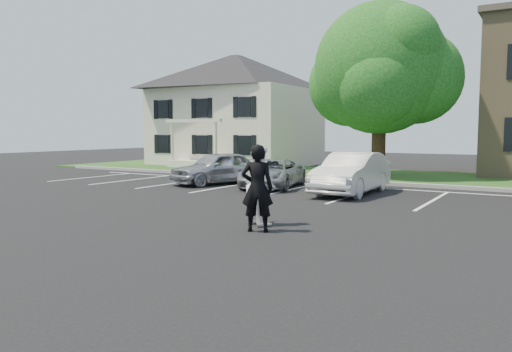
{
  "coord_description": "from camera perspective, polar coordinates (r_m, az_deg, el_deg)",
  "views": [
    {
      "loc": [
        6.27,
        -9.44,
        2.34
      ],
      "look_at": [
        0.0,
        1.0,
        1.25
      ],
      "focal_mm": 35.0,
      "sensor_mm": 36.0,
      "label": 1
    }
  ],
  "objects": [
    {
      "name": "ground_plane",
      "position": [
        11.57,
        -2.57,
        -6.56
      ],
      "size": [
        90.0,
        90.0,
        0.0
      ],
      "primitive_type": "plane",
      "color": "black",
      "rests_on": "ground"
    },
    {
      "name": "curb",
      "position": [
        22.45,
        14.61,
        -0.84
      ],
      "size": [
        40.0,
        0.3,
        0.15
      ],
      "primitive_type": "cube",
      "color": "gray",
      "rests_on": "ground"
    },
    {
      "name": "grass_strip",
      "position": [
        26.3,
        17.07,
        -0.12
      ],
      "size": [
        44.0,
        8.0,
        0.08
      ],
      "primitive_type": "cube",
      "color": "#235119",
      "rests_on": "ground"
    },
    {
      "name": "stall_lines",
      "position": [
        19.17,
        16.04,
        -2.08
      ],
      "size": [
        34.0,
        5.36,
        0.01
      ],
      "color": "white",
      "rests_on": "ground"
    },
    {
      "name": "house",
      "position": [
        35.2,
        -2.27,
        7.54
      ],
      "size": [
        10.3,
        9.22,
        7.6
      ],
      "color": "beige",
      "rests_on": "ground"
    },
    {
      "name": "tree",
      "position": [
        26.44,
        14.26,
        11.5
      ],
      "size": [
        7.8,
        7.2,
        8.8
      ],
      "color": "black",
      "rests_on": "ground"
    },
    {
      "name": "man_black_suit",
      "position": [
        11.61,
        0.15,
        -1.39
      ],
      "size": [
        0.88,
        0.76,
        2.05
      ],
      "primitive_type": "imported",
      "rotation": [
        0.0,
        0.0,
        3.58
      ],
      "color": "black",
      "rests_on": "ground"
    },
    {
      "name": "man_white_shirt",
      "position": [
        12.51,
        0.31,
        -1.04
      ],
      "size": [
        1.21,
        1.12,
        2.0
      ],
      "primitive_type": "imported",
      "rotation": [
        0.0,
        0.0,
        2.65
      ],
      "color": "white",
      "rests_on": "ground"
    },
    {
      "name": "car_silver_west",
      "position": [
        22.26,
        -4.45,
        0.96
      ],
      "size": [
        3.11,
        4.62,
        1.46
      ],
      "primitive_type": "imported",
      "rotation": [
        0.0,
        0.0,
        -0.36
      ],
      "color": "#B7B7BC",
      "rests_on": "ground"
    },
    {
      "name": "car_silver_minivan",
      "position": [
        20.8,
        1.89,
        0.3
      ],
      "size": [
        2.82,
        4.6,
        1.19
      ],
      "primitive_type": "imported",
      "rotation": [
        0.0,
        0.0,
        0.21
      ],
      "color": "#9EA1A6",
      "rests_on": "ground"
    },
    {
      "name": "car_white_sedan",
      "position": [
        19.05,
        10.87,
        0.32
      ],
      "size": [
        1.69,
        4.74,
        1.56
      ],
      "primitive_type": "imported",
      "rotation": [
        0.0,
        0.0,
        0.01
      ],
      "color": "silver",
      "rests_on": "ground"
    }
  ]
}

